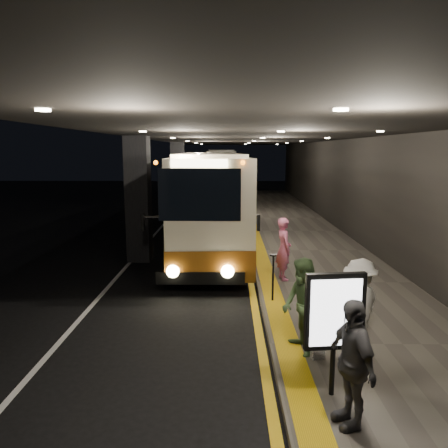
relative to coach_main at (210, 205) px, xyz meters
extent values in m
plane|color=black|center=(-0.93, -5.82, -1.77)|extent=(90.00, 90.00, 0.00)
cube|color=silver|center=(-2.73, -0.82, -1.77)|extent=(0.12, 50.00, 0.01)
cube|color=gold|center=(1.42, -0.82, -1.77)|extent=(0.18, 50.00, 0.01)
cube|color=#514C44|center=(3.82, -0.82, -1.70)|extent=(4.50, 50.00, 0.15)
cube|color=gold|center=(1.92, -0.82, -1.62)|extent=(0.50, 50.00, 0.01)
cube|color=black|center=(6.07, -0.82, 1.23)|extent=(0.10, 50.00, 6.00)
cube|color=black|center=(-2.43, -1.82, 0.43)|extent=(0.80, 0.80, 4.40)
cube|color=black|center=(-2.43, 10.18, 0.43)|extent=(0.80, 0.80, 4.40)
cube|color=black|center=(1.57, -0.82, 2.83)|extent=(9.00, 50.00, 0.40)
cube|color=beige|center=(0.00, 0.02, 0.27)|extent=(2.96, 11.77, 3.31)
cube|color=brown|center=(0.00, 0.02, -0.95)|extent=(2.98, 11.79, 0.88)
cube|color=black|center=(0.00, -5.84, 1.00)|extent=(2.14, 0.16, 1.36)
cube|color=black|center=(0.00, -5.76, -1.24)|extent=(2.39, 0.36, 0.34)
cylinder|color=black|center=(-1.10, -3.67, -1.29)|extent=(0.27, 0.97, 0.97)
cylinder|color=black|center=(1.10, -3.67, -1.29)|extent=(0.27, 0.97, 0.97)
cylinder|color=black|center=(-1.10, 3.91, -1.29)|extent=(0.27, 0.97, 0.97)
cylinder|color=black|center=(1.10, 3.91, -1.29)|extent=(0.27, 0.97, 0.97)
sphere|color=#FFEAA5|center=(-0.73, -5.85, -1.04)|extent=(0.35, 0.35, 0.35)
sphere|color=#FFEAA5|center=(0.73, -5.85, -1.04)|extent=(0.35, 0.35, 0.35)
cube|color=#FFF2BF|center=(0.00, -5.85, 1.81)|extent=(1.46, 0.12, 0.21)
cube|color=beige|center=(0.00, 9.81, 0.21)|extent=(2.92, 11.45, 3.21)
cube|color=brown|center=(0.00, 9.81, -0.97)|extent=(2.94, 11.47, 0.85)
cube|color=black|center=(0.00, 4.11, 0.92)|extent=(2.08, 0.16, 1.32)
cube|color=black|center=(0.00, 4.19, -1.25)|extent=(2.33, 0.36, 0.33)
cylinder|color=black|center=(-1.06, 6.22, -1.30)|extent=(0.26, 0.95, 0.95)
cylinder|color=black|center=(1.07, 6.22, -1.30)|extent=(0.26, 0.95, 0.95)
cylinder|color=black|center=(-1.06, 13.59, -1.30)|extent=(0.26, 0.95, 0.95)
cylinder|color=black|center=(1.07, 13.59, -1.30)|extent=(0.26, 0.95, 0.95)
cube|color=beige|center=(0.21, 26.51, 0.34)|extent=(2.80, 12.15, 3.43)
cube|color=brown|center=(0.21, 26.51, -0.92)|extent=(2.82, 12.17, 0.91)
cube|color=black|center=(0.21, 20.44, 1.10)|extent=(2.22, 0.11, 1.41)
cube|color=black|center=(0.21, 20.52, -1.22)|extent=(2.47, 0.31, 0.35)
cylinder|color=black|center=(-0.93, 22.68, -1.27)|extent=(0.28, 1.01, 1.01)
cylinder|color=black|center=(1.35, 22.68, -1.27)|extent=(0.28, 1.01, 1.01)
cylinder|color=black|center=(-0.93, 30.54, -1.27)|extent=(0.28, 1.01, 1.01)
cylinder|color=black|center=(1.35, 30.54, -1.27)|extent=(0.28, 1.01, 1.01)
imported|color=#C75D83|center=(2.37, -4.61, -0.71)|extent=(0.56, 0.74, 1.84)
imported|color=#456437|center=(2.13, -9.34, -0.72)|extent=(0.76, 0.99, 1.81)
imported|color=silver|center=(3.24, -9.16, -0.74)|extent=(1.17, 1.18, 1.76)
imported|color=#454448|center=(2.44, -11.52, -0.72)|extent=(0.79, 1.16, 1.81)
cube|color=black|center=(2.39, -9.60, -1.47)|extent=(0.27, 0.18, 0.30)
cylinder|color=black|center=(2.37, -10.79, -1.24)|extent=(0.08, 0.08, 0.76)
cube|color=black|center=(2.37, -10.79, -0.26)|extent=(0.93, 0.21, 1.20)
cube|color=white|center=(2.37, -10.85, -0.26)|extent=(0.78, 0.11, 1.03)
cylinder|color=black|center=(1.87, -6.50, -1.03)|extent=(0.05, 0.05, 1.18)
camera|label=1|loc=(0.77, -17.08, 2.14)|focal=35.00mm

